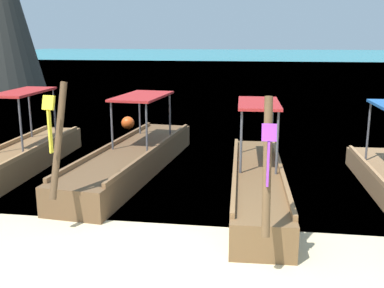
# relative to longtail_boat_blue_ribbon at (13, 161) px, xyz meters

# --- Properties ---
(sea_water) EXTENTS (120.00, 120.00, 0.00)m
(sea_water) POSITION_rel_longtail_boat_blue_ribbon_xyz_m (4.51, 57.63, -0.36)
(sea_water) COLOR teal
(sea_water) RESTS_ON ground
(longtail_boat_blue_ribbon) EXTENTS (1.09, 6.76, 2.77)m
(longtail_boat_blue_ribbon) POSITION_rel_longtail_boat_blue_ribbon_xyz_m (0.00, 0.00, 0.00)
(longtail_boat_blue_ribbon) COLOR brown
(longtail_boat_blue_ribbon) RESTS_ON ground
(longtail_boat_yellow_ribbon) EXTENTS (1.94, 7.05, 2.59)m
(longtail_boat_yellow_ribbon) POSITION_rel_longtail_boat_blue_ribbon_xyz_m (2.84, 0.69, -0.00)
(longtail_boat_yellow_ribbon) COLOR brown
(longtail_boat_yellow_ribbon) RESTS_ON ground
(longtail_boat_violet_ribbon) EXTENTS (1.25, 6.07, 2.54)m
(longtail_boat_violet_ribbon) POSITION_rel_longtail_boat_blue_ribbon_xyz_m (5.97, -0.82, 0.01)
(longtail_boat_violet_ribbon) COLOR brown
(longtail_boat_violet_ribbon) RESTS_ON ground
(mooring_buoy_near) EXTENTS (0.48, 0.48, 0.48)m
(mooring_buoy_near) POSITION_rel_longtail_boat_blue_ribbon_xyz_m (1.19, 5.90, -0.12)
(mooring_buoy_near) COLOR #EA5119
(mooring_buoy_near) RESTS_ON sea_water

